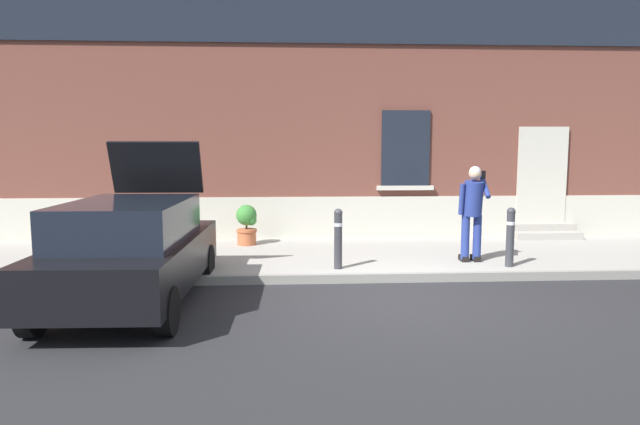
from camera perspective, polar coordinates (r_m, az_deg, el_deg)
The scene contains 11 objects.
ground_plane at distance 8.61m, azimuth 7.39°, elevation -8.53°, with size 80.00×80.00×0.00m, color #232326.
sidewalk at distance 11.28m, azimuth 4.75°, elevation -4.41°, with size 24.00×3.60×0.15m, color #99968E.
curb_edge at distance 9.48m, azimuth 6.34°, elevation -6.60°, with size 24.00×0.12×0.15m, color gray.
building_facade at distance 13.61m, azimuth 3.44°, elevation 12.97°, with size 24.00×1.52×7.50m.
entrance_stoop at distance 13.95m, azimuth 21.69°, elevation -1.84°, with size 1.53×0.64×0.32m.
hatchback_car_black at distance 8.46m, azimuth -18.45°, elevation -3.54°, with size 1.88×4.11×2.34m.
bollard_near_person at distance 10.38m, azimuth 18.71°, elevation -2.16°, with size 0.15×0.15×1.04m.
bollard_far_left at distance 9.67m, azimuth 1.85°, elevation -2.44°, with size 0.15×0.15×1.04m.
person_on_phone at distance 10.53m, azimuth 15.21°, elevation 0.49°, with size 0.51×0.48×1.75m.
planter_olive at distance 12.77m, azimuth -17.44°, elevation -0.97°, with size 0.44×0.44×0.86m.
planter_terracotta at distance 12.10m, azimuth -7.41°, elevation -1.13°, with size 0.44×0.44×0.86m.
Camera 1 is at (-1.58, -8.15, 2.27)m, focal length 31.60 mm.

